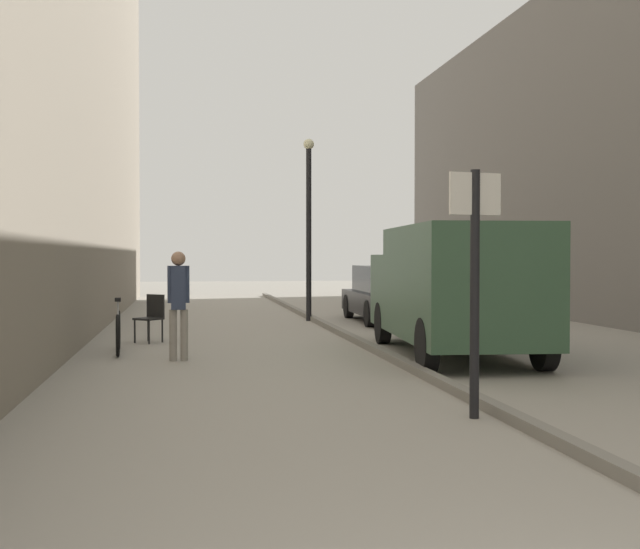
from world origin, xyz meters
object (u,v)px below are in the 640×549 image
lamp_post (309,217)px  bicycle_leaning (118,332)px  parked_car (390,294)px  street_sign_post (475,271)px  delivery_van (453,286)px  cafe_chair_near_window (152,315)px  pedestrian_main_foreground (179,298)px

lamp_post → bicycle_leaning: (-4.34, -6.36, -2.34)m
parked_car → bicycle_leaning: (-6.36, -5.70, -0.33)m
street_sign_post → bicycle_leaning: size_ratio=1.47×
delivery_van → street_sign_post: (-1.51, -5.08, 0.36)m
parked_car → cafe_chair_near_window: bearing=-144.6°
parked_car → delivery_van: bearing=-94.4°
pedestrian_main_foreground → delivery_van: bearing=-0.2°
pedestrian_main_foreground → lamp_post: size_ratio=0.37×
bicycle_leaning → parked_car: bearing=38.0°
parked_car → street_sign_post: size_ratio=1.63×
street_sign_post → bicycle_leaning: street_sign_post is taller
bicycle_leaning → cafe_chair_near_window: bicycle_leaning is taller
delivery_van → cafe_chair_near_window: (-5.17, 3.01, -0.64)m
pedestrian_main_foreground → lamp_post: 8.40m
street_sign_post → cafe_chair_near_window: size_ratio=2.77×
delivery_van → cafe_chair_near_window: size_ratio=5.99×
pedestrian_main_foreground → bicycle_leaning: size_ratio=1.00×
bicycle_leaning → street_sign_post: bearing=-60.8°
parked_car → bicycle_leaning: parked_car is taller
lamp_post → bicycle_leaning: size_ratio=2.69×
bicycle_leaning → lamp_post: bearing=51.7°
delivery_van → street_sign_post: street_sign_post is taller
delivery_van → lamp_post: bearing=104.3°
parked_car → street_sign_post: (-2.21, -12.06, 0.83)m
cafe_chair_near_window → street_sign_post: bearing=155.0°
pedestrian_main_foreground → bicycle_leaning: pedestrian_main_foreground is taller
delivery_van → bicycle_leaning: size_ratio=3.18×
pedestrian_main_foreground → delivery_van: 4.62m
pedestrian_main_foreground → parked_car: pedestrian_main_foreground is taller
delivery_van → bicycle_leaning: bearing=171.7°
street_sign_post → cafe_chair_near_window: (-3.65, 8.09, -1.00)m
lamp_post → cafe_chair_near_window: lamp_post is taller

